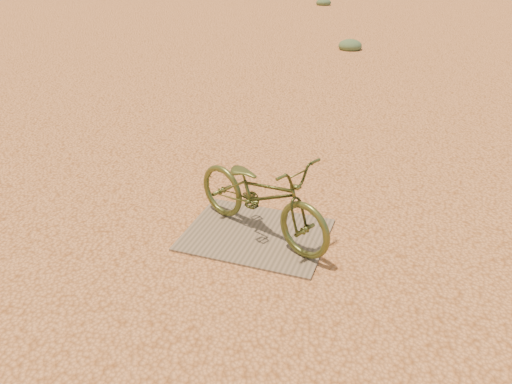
% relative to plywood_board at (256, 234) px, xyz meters
% --- Properties ---
extents(ground, '(120.00, 120.00, 0.00)m').
position_rel_plywood_board_xyz_m(ground, '(0.47, 0.45, -0.01)').
color(ground, '#E3965A').
rests_on(ground, ground).
extents(plywood_board, '(1.40, 1.08, 0.02)m').
position_rel_plywood_board_xyz_m(plywood_board, '(0.00, 0.00, 0.00)').
color(plywood_board, '#7B664F').
rests_on(plywood_board, ground).
extents(bicycle, '(1.77, 1.23, 0.88)m').
position_rel_plywood_board_xyz_m(bicycle, '(0.05, 0.02, 0.45)').
color(bicycle, '#4A5423').
rests_on(bicycle, plywood_board).
extents(kale_a, '(0.60, 0.60, 0.33)m').
position_rel_plywood_board_xyz_m(kale_a, '(-0.65, 9.18, -0.01)').
color(kale_a, '#557149').
rests_on(kale_a, ground).
extents(kale_c, '(0.61, 0.61, 0.34)m').
position_rel_plywood_board_xyz_m(kale_c, '(-3.18, 17.40, -0.01)').
color(kale_c, '#557149').
rests_on(kale_c, ground).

